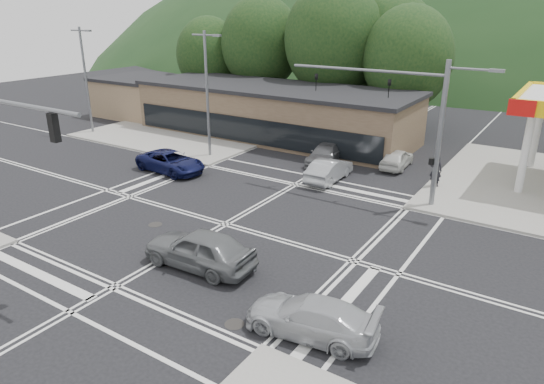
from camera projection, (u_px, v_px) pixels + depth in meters
The scene contains 20 objects.
ground at pixel (225, 224), 24.95m from camera, with size 120.00×120.00×0.00m, color black.
sidewalk_nw at pixel (197, 129), 44.32m from camera, with size 16.00×16.00×0.15m, color gray.
commercial_row at pixel (273, 113), 41.65m from camera, with size 24.00×8.00×4.00m, color brown.
commercial_nw at pixel (143, 98), 49.85m from camera, with size 8.00×7.00×3.60m, color #846B4F.
hill_north at pixel (508, 65), 95.55m from camera, with size 252.00×126.00×140.00m, color #1C3919.
tree_n_a at pixel (261, 43), 48.36m from camera, with size 8.00×8.00×11.75m.
tree_n_b at pixel (334, 39), 44.06m from camera, with size 9.00×9.00×12.98m.
tree_n_c at pixel (408, 58), 40.97m from camera, with size 7.60×7.60×10.87m.
tree_n_d at pixel (209, 55), 51.09m from camera, with size 6.80×6.80×9.76m.
tree_n_e at pixel (391, 46), 45.40m from camera, with size 8.40×8.40×11.98m.
streetlight_nw at pixel (208, 89), 34.51m from camera, with size 2.50×0.25×9.00m.
streetlight_w at pixel (86, 75), 41.37m from camera, with size 2.50×0.25×9.00m.
signal_mast_ne at pixel (418, 114), 26.05m from camera, with size 11.65×0.30×8.00m.
car_blue_west at pixel (171, 162), 32.74m from camera, with size 2.35×5.10×1.42m, color #0D113B.
car_grey_center at pixel (200, 249), 20.57m from camera, with size 2.02×5.02×1.71m, color slate.
car_silver_east at pixel (311, 317), 16.33m from camera, with size 1.87×4.60×1.33m, color #AAADB2.
car_queue_a at pixel (329, 170), 31.05m from camera, with size 1.52×4.37×1.44m, color #999C9F.
car_queue_b at pixel (397, 158), 33.60m from camera, with size 1.57×3.91×1.33m, color silver.
car_northbound at pixel (326, 154), 34.57m from camera, with size 1.91×4.71×1.37m, color #56575A.
pedestrian at pixel (436, 171), 29.59m from camera, with size 0.71×0.47×1.96m, color black.
Camera 1 is at (14.39, -17.77, 10.42)m, focal length 32.00 mm.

